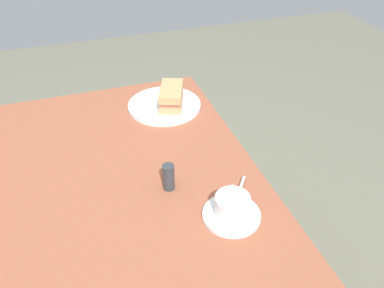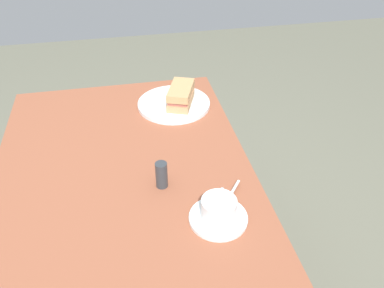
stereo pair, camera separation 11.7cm
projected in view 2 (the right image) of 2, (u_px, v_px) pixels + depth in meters
The scene contains 7 objects.
dining_table at pixel (129, 216), 1.18m from camera, with size 1.12×0.72×0.74m.
sandwich_plate at pixel (174, 104), 1.40m from camera, with size 0.25×0.25×0.01m, color white.
sandwich_front at pixel (181, 95), 1.38m from camera, with size 0.16×0.12×0.06m.
coffee_saucer at pixel (218, 218), 0.97m from camera, with size 0.14×0.14×0.01m, color white.
coffee_cup at pixel (219, 208), 0.95m from camera, with size 0.11×0.09×0.05m.
spoon at pixel (230, 196), 1.02m from camera, with size 0.09×0.07×0.01m.
salt_shaker at pixel (162, 175), 1.05m from camera, with size 0.03×0.03×0.08m, color #33383D.
Camera 2 is at (0.84, 0.02, 1.46)m, focal length 37.20 mm.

